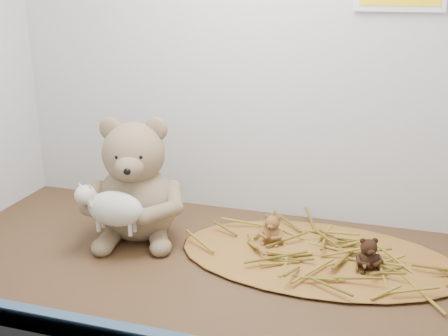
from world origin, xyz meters
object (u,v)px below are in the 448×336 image
(main_teddy, at_px, (135,179))
(toy_lamb, at_px, (115,209))
(mini_teddy_brown, at_px, (368,252))
(mini_teddy_tan, at_px, (272,228))

(main_teddy, height_order, toy_lamb, main_teddy)
(main_teddy, relative_size, mini_teddy_brown, 4.14)
(mini_teddy_tan, distance_m, mini_teddy_brown, 0.21)
(main_teddy, bearing_deg, mini_teddy_tan, -9.79)
(mini_teddy_tan, bearing_deg, mini_teddy_brown, -13.76)
(mini_teddy_brown, bearing_deg, main_teddy, 157.30)
(main_teddy, distance_m, mini_teddy_tan, 0.31)
(toy_lamb, distance_m, mini_teddy_tan, 0.33)
(mini_teddy_tan, height_order, mini_teddy_brown, mini_teddy_brown)
(main_teddy, relative_size, toy_lamb, 1.74)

